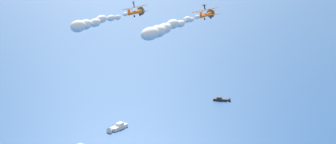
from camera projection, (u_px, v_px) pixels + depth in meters
motorboat_near_centre at (117, 128)px, 191.55m from camera, size 3.86×8.22×2.31m
motorboat_offshore at (223, 100)px, 223.31m from camera, size 6.16×2.30×1.75m
biplane_lead at (135, 12)px, 169.97m from camera, size 7.50×6.89×3.68m
wingwalker_lead at (134, 4)px, 169.72m from camera, size 0.91×0.25×1.78m
smoke_trail_lead at (91, 23)px, 151.44m from camera, size 5.27×24.83×3.54m
biplane_wingman at (206, 14)px, 165.53m from camera, size 7.50×6.89×3.68m
wingwalker_wingman at (204, 6)px, 165.28m from camera, size 1.48×0.25×1.53m
smoke_trail_wingman at (162, 29)px, 143.96m from camera, size 6.06×29.39×3.90m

